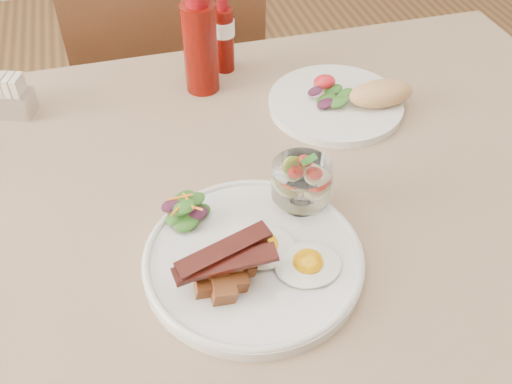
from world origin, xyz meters
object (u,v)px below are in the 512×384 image
Objects in this scene: table at (229,247)px; ketchup_bottle at (200,47)px; chair_far at (170,89)px; second_plate at (346,100)px; main_plate at (253,259)px; hot_sauce_bottle at (224,36)px; fruit_cup at (302,181)px; sugar_caddy at (7,98)px.

ketchup_bottle is (0.03, 0.30, 0.17)m from table.
second_plate is (0.25, -0.48, 0.24)m from chair_far.
main_plate is 0.47m from hot_sauce_bottle.
chair_far reaches higher than main_plate.
main_plate is 3.38× the size of fruit_cup.
chair_far reaches higher than fruit_cup.
table is 0.18m from fruit_cup.
second_plate is (0.25, 0.18, 0.10)m from table.
fruit_cup is 0.35m from ketchup_bottle.
main_plate is 3.13× the size of sugar_caddy.
sugar_caddy is at bearing 166.42° from second_plate.
second_plate is at bearing -45.60° from hot_sauce_bottle.
sugar_caddy is (-0.31, 0.42, 0.02)m from main_plate.
chair_far is at bearing 70.11° from sugar_caddy.
sugar_caddy reaches higher than second_plate.
hot_sauce_bottle reaches higher than fruit_cup.
hot_sauce_bottle is 1.55× the size of sugar_caddy.
sugar_caddy is at bearing -130.41° from chair_far.
fruit_cup is at bearing -23.64° from table.
chair_far is 6.69× the size of hot_sauce_bottle.
chair_far is 5.32× the size of ketchup_bottle.
ketchup_bottle is 1.26× the size of hot_sauce_bottle.
main_plate is at bearing -141.10° from fruit_cup.
table is 7.61× the size of ketchup_bottle.
table is at bearing 156.36° from fruit_cup.
ketchup_bottle is at bearing 18.88° from sugar_caddy.
second_plate is at bearing 35.62° from table.
ketchup_bottle reaches higher than main_plate.
hot_sauce_bottle reaches higher than main_plate.
ketchup_bottle is at bearing 100.99° from fruit_cup.
fruit_cup is 0.60× the size of hot_sauce_bottle.
second_plate is 0.25m from hot_sauce_bottle.
fruit_cup is 0.93× the size of sugar_caddy.
sugar_caddy is at bearing 133.90° from table.
second_plate is 1.36× the size of ketchup_bottle.
fruit_cup is 0.35× the size of second_plate.
hot_sauce_bottle reaches higher than sugar_caddy.
main_plate is at bearing -33.27° from sugar_caddy.
fruit_cup is (0.09, 0.07, 0.05)m from main_plate.
table is 0.39m from hot_sauce_bottle.
sugar_caddy is (-0.33, 0.01, -0.05)m from ketchup_bottle.
second_plate is 1.71× the size of hot_sauce_bottle.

